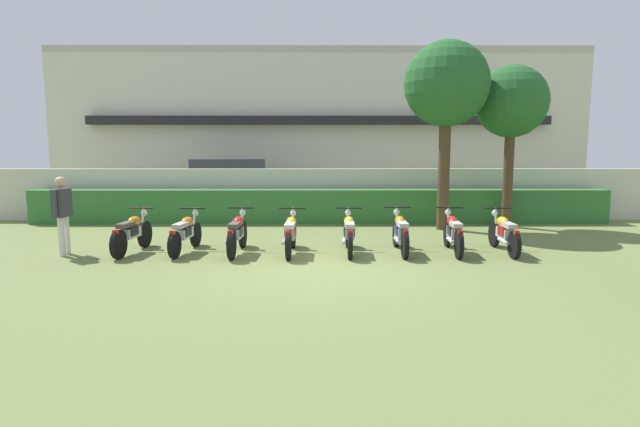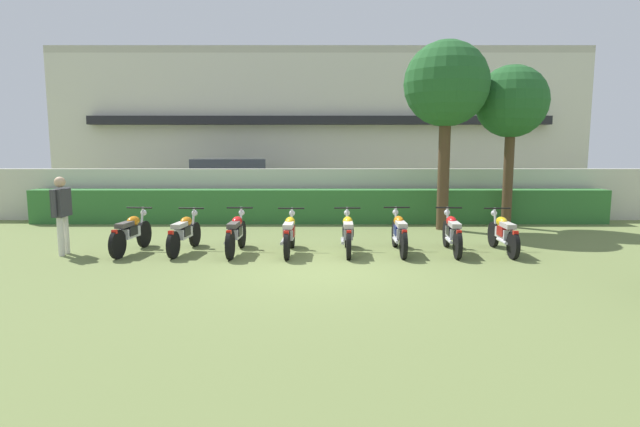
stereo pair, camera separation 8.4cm
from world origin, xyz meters
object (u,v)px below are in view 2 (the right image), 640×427
object	(u,v)px
tree_near_inspector	(448,86)
motorcycle_in_row_2	(237,233)
motorcycle_in_row_3	(291,233)
motorcycle_in_row_6	(453,233)
parked_car	(234,184)
inspector_person	(63,209)
motorcycle_in_row_0	(132,232)
motorcycle_in_row_5	(400,232)
motorcycle_in_row_7	(504,233)
motorcycle_in_row_1	(185,233)
tree_far_side	(513,103)
motorcycle_in_row_4	(349,233)

from	to	relation	value
tree_near_inspector	motorcycle_in_row_2	world-z (taller)	tree_near_inspector
motorcycle_in_row_3	motorcycle_in_row_6	xyz separation A→B (m)	(3.59, 0.09, 0.00)
parked_car	inspector_person	world-z (taller)	parked_car
motorcycle_in_row_0	motorcycle_in_row_5	distance (m)	5.94
motorcycle_in_row_7	motorcycle_in_row_1	bearing A→B (deg)	90.68
motorcycle_in_row_1	motorcycle_in_row_3	bearing A→B (deg)	-87.59
tree_near_inspector	motorcycle_in_row_6	bearing A→B (deg)	-99.79
inspector_person	tree_far_side	bearing A→B (deg)	19.37
motorcycle_in_row_4	motorcycle_in_row_7	world-z (taller)	motorcycle_in_row_4
parked_car	tree_far_side	bearing A→B (deg)	-34.58
motorcycle_in_row_0	motorcycle_in_row_6	world-z (taller)	motorcycle_in_row_0
motorcycle_in_row_2	motorcycle_in_row_4	size ratio (longest dim) A/B	1.03
motorcycle_in_row_0	motorcycle_in_row_7	xyz separation A→B (m)	(8.24, -0.01, -0.01)
motorcycle_in_row_6	motorcycle_in_row_7	distance (m)	1.13
motorcycle_in_row_6	motorcycle_in_row_7	xyz separation A→B (m)	(1.13, -0.01, -0.01)
parked_car	motorcycle_in_row_1	distance (m)	7.96
tree_near_inspector	tree_far_side	distance (m)	2.10
motorcycle_in_row_6	inspector_person	size ratio (longest dim) A/B	1.14
inspector_person	motorcycle_in_row_5	bearing A→B (deg)	1.72
motorcycle_in_row_0	inspector_person	world-z (taller)	inspector_person
motorcycle_in_row_1	motorcycle_in_row_6	bearing A→B (deg)	-84.69
motorcycle_in_row_5	motorcycle_in_row_6	xyz separation A→B (m)	(1.17, -0.01, -0.00)
motorcycle_in_row_7	parked_car	bearing A→B (deg)	43.72
motorcycle_in_row_6	motorcycle_in_row_4	bearing A→B (deg)	94.92
motorcycle_in_row_2	inspector_person	size ratio (longest dim) A/B	1.13
motorcycle_in_row_4	motorcycle_in_row_5	world-z (taller)	motorcycle_in_row_5
tree_far_side	motorcycle_in_row_2	world-z (taller)	tree_far_side
parked_car	inspector_person	distance (m)	8.52
tree_far_side	tree_near_inspector	bearing A→B (deg)	-166.49
tree_near_inspector	motorcycle_in_row_1	world-z (taller)	tree_near_inspector
motorcycle_in_row_4	motorcycle_in_row_0	bearing A→B (deg)	90.93
inspector_person	motorcycle_in_row_1	bearing A→B (deg)	5.94
motorcycle_in_row_0	motorcycle_in_row_2	xyz separation A→B (m)	(2.34, -0.06, 0.00)
motorcycle_in_row_2	inspector_person	distance (m)	3.77
parked_car	motorcycle_in_row_3	bearing A→B (deg)	-80.41
motorcycle_in_row_4	tree_near_inspector	bearing A→B (deg)	-40.29
motorcycle_in_row_1	motorcycle_in_row_2	size ratio (longest dim) A/B	0.98
parked_car	motorcycle_in_row_4	xyz separation A→B (m)	(3.90, -8.03, -0.49)
motorcycle_in_row_7	inspector_person	distance (m)	9.65
motorcycle_in_row_2	motorcycle_in_row_6	world-z (taller)	motorcycle_in_row_2
tree_far_side	motorcycle_in_row_0	size ratio (longest dim) A/B	2.48
tree_far_side	motorcycle_in_row_5	xyz separation A→B (m)	(-3.72, -3.67, -3.11)
motorcycle_in_row_2	tree_near_inspector	bearing A→B (deg)	-56.59
motorcycle_in_row_6	motorcycle_in_row_3	bearing A→B (deg)	95.50
tree_far_side	motorcycle_in_row_6	world-z (taller)	tree_far_side
motorcycle_in_row_0	motorcycle_in_row_3	xyz separation A→B (m)	(3.52, -0.08, -0.00)
tree_near_inspector	motorcycle_in_row_1	size ratio (longest dim) A/B	2.76
motorcycle_in_row_1	motorcycle_in_row_2	world-z (taller)	motorcycle_in_row_2
parked_car	tree_near_inspector	xyz separation A→B (m)	(6.76, -4.80, 3.06)
tree_near_inspector	motorcycle_in_row_4	bearing A→B (deg)	-131.57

